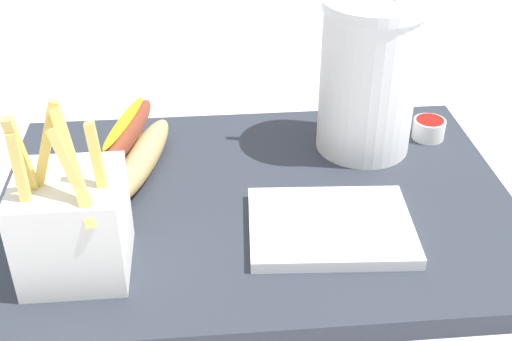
# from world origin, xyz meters

# --- Properties ---
(ground_plane) EXTENTS (2.40, 2.40, 0.02)m
(ground_plane) POSITION_xyz_m (0.00, 0.00, -0.01)
(ground_plane) COLOR silver
(food_tray) EXTENTS (0.48, 0.34, 0.02)m
(food_tray) POSITION_xyz_m (0.00, 0.00, 0.01)
(food_tray) COLOR #2D333D
(food_tray) RESTS_ON ground_plane
(soda_cup) EXTENTS (0.10, 0.10, 0.26)m
(soda_cup) POSITION_xyz_m (0.12, 0.08, 0.10)
(soda_cup) COLOR white
(soda_cup) RESTS_ON food_tray
(fries_basket) EXTENTS (0.08, 0.08, 0.15)m
(fries_basket) POSITION_xyz_m (-0.15, -0.08, 0.06)
(fries_basket) COLOR white
(fries_basket) RESTS_ON food_tray
(hot_dog_1) EXTENTS (0.10, 0.16, 0.06)m
(hot_dog_1) POSITION_xyz_m (-0.12, 0.06, 0.04)
(hot_dog_1) COLOR tan
(hot_dog_1) RESTS_ON food_tray
(ketchup_cup_1) EXTENTS (0.03, 0.03, 0.02)m
(ketchup_cup_1) POSITION_xyz_m (0.19, 0.10, 0.03)
(ketchup_cup_1) COLOR white
(ketchup_cup_1) RESTS_ON food_tray
(napkin_stack) EXTENTS (0.15, 0.12, 0.01)m
(napkin_stack) POSITION_xyz_m (0.06, -0.06, 0.03)
(napkin_stack) COLOR white
(napkin_stack) RESTS_ON food_tray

